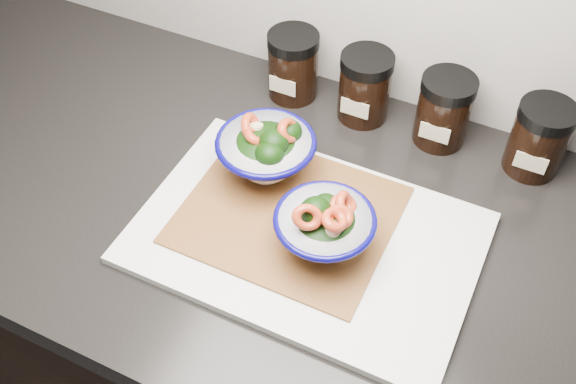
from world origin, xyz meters
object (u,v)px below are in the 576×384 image
at_px(spice_jar_a, 293,65).
at_px(spice_jar_c, 444,110).
at_px(spice_jar_b, 365,87).
at_px(cutting_board, 306,238).
at_px(bowl_right, 325,227).
at_px(spice_jar_d, 539,138).
at_px(bowl_left, 267,151).

distance_m(spice_jar_a, spice_jar_c, 0.25).
distance_m(spice_jar_a, spice_jar_b, 0.12).
height_order(cutting_board, spice_jar_a, spice_jar_a).
xyz_separation_m(bowl_right, spice_jar_d, (0.21, 0.28, -0.00)).
bearing_deg(bowl_left, bowl_right, -34.56).
bearing_deg(spice_jar_d, spice_jar_c, 180.00).
height_order(cutting_board, bowl_left, bowl_left).
bearing_deg(spice_jar_b, spice_jar_d, 0.00).
distance_m(cutting_board, bowl_right, 0.06).
distance_m(bowl_right, spice_jar_a, 0.33).
bearing_deg(spice_jar_d, spice_jar_a, 180.00).
relative_size(spice_jar_b, spice_jar_c, 1.00).
bearing_deg(spice_jar_d, spice_jar_b, 180.00).
bearing_deg(spice_jar_b, bowl_right, -78.74).
relative_size(spice_jar_b, spice_jar_d, 1.00).
distance_m(spice_jar_c, spice_jar_d, 0.14).
bearing_deg(spice_jar_c, spice_jar_b, 180.00).
relative_size(cutting_board, spice_jar_d, 3.98).
distance_m(spice_jar_b, spice_jar_d, 0.27).
height_order(spice_jar_a, spice_jar_b, same).
xyz_separation_m(spice_jar_b, spice_jar_c, (0.13, 0.00, 0.00)).
xyz_separation_m(spice_jar_c, spice_jar_d, (0.14, 0.00, 0.00)).
xyz_separation_m(cutting_board, spice_jar_b, (-0.03, 0.27, 0.05)).
bearing_deg(bowl_left, spice_jar_b, 70.14).
distance_m(bowl_left, bowl_right, 0.15).
relative_size(cutting_board, bowl_right, 3.43).
relative_size(bowl_right, spice_jar_b, 1.16).
bearing_deg(spice_jar_a, bowl_left, -74.99).
bearing_deg(bowl_right, spice_jar_b, 101.26).
xyz_separation_m(bowl_right, spice_jar_c, (0.07, 0.28, -0.00)).
relative_size(bowl_left, spice_jar_c, 1.25).
xyz_separation_m(bowl_left, spice_jar_a, (-0.05, 0.19, -0.00)).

